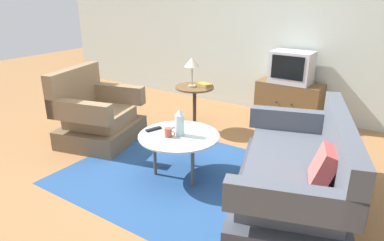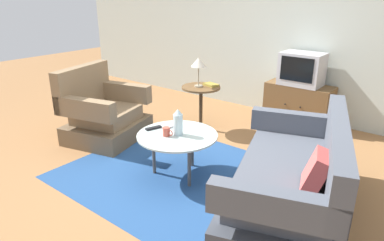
{
  "view_description": "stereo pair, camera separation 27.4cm",
  "coord_description": "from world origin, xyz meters",
  "views": [
    {
      "loc": [
        1.96,
        -2.71,
        1.86
      ],
      "look_at": [
        0.02,
        0.19,
        0.55
      ],
      "focal_mm": 32.32,
      "sensor_mm": 36.0,
      "label": 1
    },
    {
      "loc": [
        2.18,
        -2.55,
        1.86
      ],
      "look_at": [
        0.02,
        0.19,
        0.55
      ],
      "focal_mm": 32.32,
      "sensor_mm": 36.0,
      "label": 2
    }
  ],
  "objects": [
    {
      "name": "tv_stand",
      "position": [
        0.41,
        2.24,
        0.29
      ],
      "size": [
        0.95,
        0.43,
        0.59
      ],
      "color": "brown",
      "rests_on": "ground"
    },
    {
      "name": "side_table",
      "position": [
        -0.57,
        1.14,
        0.45
      ],
      "size": [
        0.53,
        0.53,
        0.63
      ],
      "color": "brown",
      "rests_on": "ground"
    },
    {
      "name": "table_lamp",
      "position": [
        -0.6,
        1.11,
        0.95
      ],
      "size": [
        0.2,
        0.2,
        0.4
      ],
      "color": "#9E937A",
      "rests_on": "side_table"
    },
    {
      "name": "mug",
      "position": [
        -0.03,
        -0.16,
        0.52
      ],
      "size": [
        0.12,
        0.08,
        0.09
      ],
      "color": "#B74C3D",
      "rests_on": "coffee_table"
    },
    {
      "name": "television",
      "position": [
        0.41,
        2.22,
        0.82
      ],
      "size": [
        0.58,
        0.4,
        0.46
      ],
      "color": "#B7B7BC",
      "rests_on": "tv_stand"
    },
    {
      "name": "vase",
      "position": [
        0.04,
        -0.06,
        0.61
      ],
      "size": [
        0.1,
        0.1,
        0.28
      ],
      "color": "silver",
      "rests_on": "coffee_table"
    },
    {
      "name": "couch",
      "position": [
        1.22,
        0.09,
        0.29
      ],
      "size": [
        1.42,
        1.98,
        0.86
      ],
      "rotation": [
        0.0,
        0.0,
        1.89
      ],
      "color": "#3E424B",
      "rests_on": "ground"
    },
    {
      "name": "area_rug",
      "position": [
        0.03,
        -0.06,
        0.0
      ],
      "size": [
        2.33,
        1.97,
        0.0
      ],
      "primitive_type": "cube",
      "color": "navy",
      "rests_on": "ground"
    },
    {
      "name": "ground_plane",
      "position": [
        0.0,
        0.0,
        0.0
      ],
      "size": [
        16.0,
        16.0,
        0.0
      ],
      "primitive_type": "plane",
      "color": "olive"
    },
    {
      "name": "armchair",
      "position": [
        -1.41,
        0.1,
        0.32
      ],
      "size": [
        1.05,
        1.13,
        0.95
      ],
      "rotation": [
        0.0,
        0.0,
        -1.32
      ],
      "color": "brown",
      "rests_on": "ground"
    },
    {
      "name": "coffee_table",
      "position": [
        0.03,
        -0.06,
        0.43
      ],
      "size": [
        0.84,
        0.84,
        0.47
      ],
      "color": "#B2C6C1",
      "rests_on": "ground"
    },
    {
      "name": "tv_remote_dark",
      "position": [
        -0.27,
        -0.11,
        0.48
      ],
      "size": [
        0.1,
        0.18,
        0.02
      ],
      "rotation": [
        0.0,
        0.0,
        4.38
      ],
      "color": "black",
      "rests_on": "coffee_table"
    },
    {
      "name": "tv_remote_silver",
      "position": [
        -0.15,
        0.05,
        0.48
      ],
      "size": [
        0.1,
        0.15,
        0.02
      ],
      "rotation": [
        0.0,
        0.0,
        4.36
      ],
      "color": "#B2B2B7",
      "rests_on": "coffee_table"
    },
    {
      "name": "back_wall",
      "position": [
        0.0,
        2.54,
        1.35
      ],
      "size": [
        9.0,
        0.12,
        2.7
      ],
      "primitive_type": "cube",
      "color": "#B2BCB2",
      "rests_on": "ground"
    },
    {
      "name": "book",
      "position": [
        -0.49,
        1.27,
        0.64
      ],
      "size": [
        0.23,
        0.18,
        0.03
      ],
      "rotation": [
        0.0,
        0.0,
        -0.24
      ],
      "color": "olive",
      "rests_on": "side_table"
    }
  ]
}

